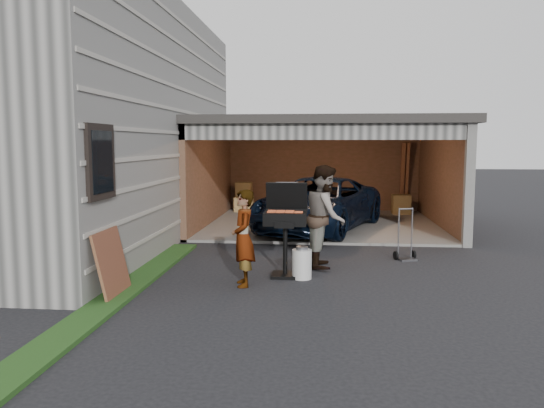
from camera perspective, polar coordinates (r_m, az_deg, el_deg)
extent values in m
plane|color=black|center=(8.57, 0.30, -8.79)|extent=(80.00, 80.00, 0.00)
cube|color=#474744|center=(13.98, -23.60, 7.99)|extent=(7.00, 11.00, 5.50)
cube|color=#193814|center=(8.14, -16.58, -9.68)|extent=(0.50, 8.00, 0.06)
cube|color=#605E59|center=(14.90, 5.46, -2.11)|extent=(6.50, 6.00, 0.06)
cube|color=#483621|center=(17.68, 5.52, 3.55)|extent=(6.50, 0.15, 2.70)
cube|color=#483621|center=(15.10, 17.67, 2.76)|extent=(0.15, 6.00, 2.70)
cube|color=#483621|center=(15.10, -6.64, 3.03)|extent=(0.15, 6.00, 2.70)
cube|color=#2D2B28|center=(14.74, 5.58, 8.60)|extent=(6.80, 6.30, 0.20)
cube|color=#474744|center=(11.81, 5.57, 7.75)|extent=(6.50, 0.16, 0.36)
cube|color=beige|center=(13.04, 5.57, 8.07)|extent=(6.00, 2.40, 0.06)
cube|color=#474744|center=(12.23, 20.44, 1.84)|extent=(0.20, 0.18, 2.70)
cube|color=olive|center=(17.23, -3.03, 0.03)|extent=(0.60, 0.50, 0.50)
cube|color=olive|center=(17.19, -3.04, 1.60)|extent=(0.50, 0.45, 0.45)
cube|color=olive|center=(17.12, 13.71, -0.03)|extent=(0.55, 0.50, 0.60)
cube|color=brown|center=(17.66, 14.09, 2.90)|extent=(0.24, 0.43, 2.20)
imported|color=black|center=(13.58, 5.02, -0.24)|extent=(3.71, 5.26, 1.33)
imported|color=#AEC5DB|center=(8.43, -3.11, -3.69)|extent=(0.50, 0.64, 1.54)
imported|color=#4B291D|center=(9.75, 5.76, -1.32)|extent=(0.73, 0.93, 1.88)
cube|color=black|center=(9.14, 1.42, -7.65)|extent=(0.46, 0.46, 0.05)
cylinder|color=black|center=(9.03, 1.43, -4.82)|extent=(0.08, 0.08, 0.91)
cube|color=black|center=(8.95, 1.44, -1.55)|extent=(0.72, 0.50, 0.22)
cube|color=#59595B|center=(8.93, 1.44, -0.96)|extent=(0.65, 0.43, 0.02)
cube|color=black|center=(9.22, 1.58, 0.80)|extent=(0.72, 0.13, 0.50)
cylinder|color=silver|center=(8.97, 3.23, -6.47)|extent=(0.36, 0.36, 0.49)
cube|color=brown|center=(8.20, -16.85, -6.18)|extent=(0.25, 0.91, 1.00)
cube|color=slate|center=(10.68, 14.35, -5.81)|extent=(0.38, 0.31, 0.04)
cylinder|color=black|center=(10.68, 13.17, -5.41)|extent=(0.09, 0.17, 0.17)
cylinder|color=black|center=(10.86, 14.96, -5.27)|extent=(0.09, 0.17, 0.17)
cylinder|color=slate|center=(10.62, 13.46, -3.09)|extent=(0.03, 0.03, 1.00)
cylinder|color=slate|center=(10.76, 14.81, -3.01)|extent=(0.03, 0.03, 1.00)
cylinder|color=slate|center=(10.62, 14.21, -0.52)|extent=(0.28, 0.12, 0.03)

